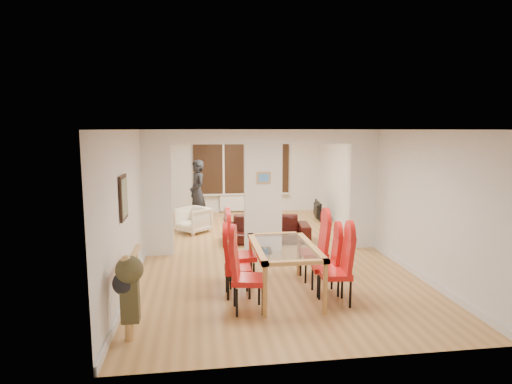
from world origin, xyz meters
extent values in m
cube|color=tan|center=(0.00, 0.00, 0.00)|extent=(5.00, 9.00, 0.01)
cube|color=white|center=(0.00, 0.00, 1.30)|extent=(5.00, 0.18, 2.60)
cube|color=black|center=(0.00, 4.44, 1.50)|extent=(3.00, 0.08, 1.80)
cube|color=white|center=(0.00, 4.40, 0.30)|extent=(1.40, 0.08, 0.50)
sphere|color=orange|center=(0.30, 3.30, 2.15)|extent=(0.36, 0.36, 0.36)
cube|color=gray|center=(-2.47, -2.40, 1.60)|extent=(0.04, 0.52, 0.67)
cube|color=#4C8CD8|center=(0.00, -0.10, 1.60)|extent=(0.30, 0.03, 0.25)
imported|color=black|center=(0.19, 0.75, 0.29)|extent=(2.07, 0.98, 0.59)
imported|color=#F4E8CF|center=(-1.50, 1.88, 0.32)|extent=(0.98, 0.99, 0.64)
imported|color=black|center=(-1.39, 2.71, 0.89)|extent=(0.76, 0.62, 1.79)
imported|color=black|center=(2.00, 3.04, 0.26)|extent=(0.92, 0.22, 0.53)
cylinder|color=#143F19|center=(0.27, 2.38, 0.37)|extent=(0.08, 0.08, 0.30)
imported|color=#362012|center=(0.00, 2.22, 0.24)|extent=(0.23, 0.23, 0.06)
camera|label=1|loc=(-1.36, -8.88, 2.61)|focal=30.00mm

